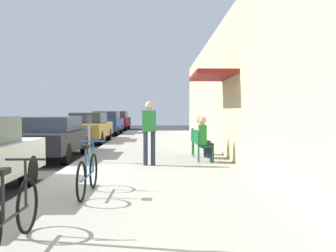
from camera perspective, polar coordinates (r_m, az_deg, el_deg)
The scene contains 16 objects.
ground_plane at distance 9.16m, azimuth -16.86°, elevation -7.62°, with size 60.00×60.00×0.00m, color #2D2D30.
sidewalk_slab at distance 10.79m, azimuth -2.24°, elevation -5.69°, with size 4.50×32.00×0.12m, color #9E9B93.
building_facade at distance 10.92m, azimuth 10.48°, elevation 6.06°, with size 1.40×32.00×4.56m.
parked_car_1 at distance 12.68m, azimuth -17.42°, elevation -1.60°, with size 1.80×4.40×1.37m.
parked_car_2 at distance 18.56m, azimuth -12.13°, elevation -0.19°, with size 1.80×4.40×1.47m.
parked_car_3 at distance 24.50m, azimuth -9.41°, elevation 0.51°, with size 1.80×4.40×1.51m.
parked_car_4 at distance 30.29m, azimuth -7.80°, elevation 0.88°, with size 1.80×4.40×1.51m.
parking_meter at distance 10.62m, azimuth -12.03°, elevation -1.38°, with size 0.12×0.10×1.32m.
bicycle_0 at distance 4.32m, azimuth -23.18°, elevation -12.56°, with size 0.46×1.71×0.90m.
bicycle_1 at distance 6.61m, azimuth -12.22°, elevation -7.23°, with size 0.46×1.71×0.90m.
cafe_chair_0 at distance 10.49m, azimuth 5.32°, elevation -2.83°, with size 0.46×0.46×0.87m.
seated_patron_0 at distance 10.48m, azimuth 5.66°, elevation -1.78°, with size 0.44×0.37×1.29m.
cafe_chair_1 at distance 11.40m, azimuth 4.84°, elevation -2.40°, with size 0.56×0.56×0.87m.
seated_patron_1 at distance 11.41m, azimuth 5.11°, elevation -1.43°, with size 0.51×0.47×1.29m.
cafe_chair_2 at distance 12.34m, azimuth 4.38°, elevation -2.04°, with size 0.53×0.53×0.87m.
pedestrian_standing at distance 9.83m, azimuth -2.91°, elevation -0.27°, with size 0.36×0.22×1.70m.
Camera 1 is at (2.48, -8.68, 1.58)m, focal length 39.64 mm.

